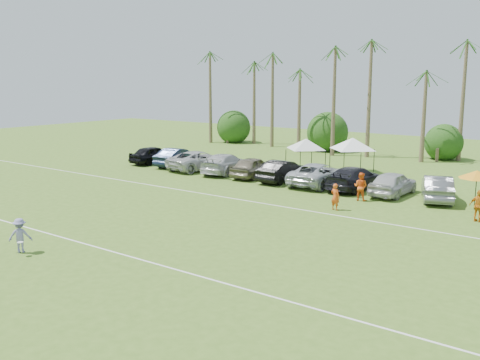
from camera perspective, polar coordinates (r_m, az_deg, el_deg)
The scene contains 30 objects.
ground at distance 25.66m, azimuth -19.92°, elevation -7.48°, with size 120.00×120.00×0.00m, color #46691F.
field_lines at distance 30.59m, azimuth -7.41°, elevation -3.99°, with size 80.00×12.10×0.01m.
palm_tree_0 at distance 66.65m, azimuth -3.46°, elevation 10.52°, with size 2.40×2.40×8.90m.
palm_tree_1 at distance 63.58m, azimuth 0.08°, elevation 11.31°, with size 2.40×2.40×9.90m.
palm_tree_2 at distance 60.77m, azimuth 3.97°, elevation 12.12°, with size 2.40×2.40×10.90m.
palm_tree_3 at distance 58.76m, azimuth 7.37°, elevation 12.94°, with size 2.40×2.40×11.90m.
palm_tree_4 at distance 56.88m, azimuth 10.89°, elevation 10.31°, with size 2.40×2.40×8.90m.
palm_tree_5 at distance 55.28m, azimuth 14.73°, elevation 11.05°, with size 2.40×2.40×9.90m.
palm_tree_6 at distance 53.94m, azimuth 18.81°, elevation 11.76°, with size 2.40×2.40×10.90m.
palm_tree_7 at distance 52.88m, azimuth 23.09°, elevation 12.44°, with size 2.40×2.40×11.90m.
bush_tree_0 at distance 65.84m, azimuth -0.82°, elevation 5.58°, with size 4.00×4.00×4.00m.
bush_tree_1 at distance 58.96m, azimuth 9.35°, elevation 4.83°, with size 4.00×4.00×4.00m.
bush_tree_2 at distance 54.63m, azimuth 20.66°, elevation 3.82°, with size 4.00×4.00×4.00m.
sideline_player_a at distance 32.40m, azimuth 10.12°, elevation -1.78°, with size 0.59×0.39×1.61m, color #DC5018.
sideline_player_b at distance 35.22m, azimuth 12.75°, elevation -0.69°, with size 0.89×0.69×1.83m, color orange.
sideline_player_c at distance 32.05m, azimuth 24.12°, elevation -2.55°, with size 1.04×0.43×1.78m, color orange.
canopy_tent_left at distance 46.15m, azimuth 7.07°, elevation 4.39°, with size 3.88×3.88×3.14m.
canopy_tent_right at distance 45.33m, azimuth 11.95°, elevation 4.42°, with size 4.21×4.21×3.41m.
market_umbrella at distance 34.75m, azimuth 23.96°, elevation 0.55°, with size 2.15×2.15×2.39m.
frisbee_player at distance 26.17m, azimuth -22.41°, elevation -5.49°, with size 1.19×1.14×1.59m.
parked_car_0 at distance 50.18m, azimuth -9.20°, elevation 2.69°, with size 1.93×4.81×1.64m, color black.
parked_car_1 at distance 48.26m, azimuth -6.74°, elevation 2.44°, with size 1.73×4.97×1.64m, color black.
parked_car_2 at distance 46.16m, azimuth -4.37°, elevation 2.10°, with size 2.72×5.89×1.64m, color #BBBBBB.
parked_car_3 at distance 44.35m, azimuth -1.56°, elevation 1.77°, with size 2.29×5.64×1.64m, color #BEBEBE.
parked_car_4 at distance 42.58m, azimuth 1.38°, elevation 1.40°, with size 1.93×4.81×1.64m, color #7A6F59.
parked_car_5 at distance 40.92m, azimuth 4.57°, elevation 0.98°, with size 1.73×4.97×1.64m, color black.
parked_car_6 at distance 39.77m, azimuth 8.31°, elevation 0.62°, with size 2.72×5.89×1.64m, color #ADB2B6.
parked_car_7 at distance 38.66m, azimuth 12.15°, elevation 0.20°, with size 2.29×5.64×1.64m, color black.
parked_car_8 at distance 37.38m, azimuth 16.00°, elevation -0.34°, with size 1.93×4.81×1.64m, color #BDBDBD.
parked_car_9 at distance 36.69m, azimuth 20.29°, elevation -0.80°, with size 1.73×4.97×1.64m, color slate.
Camera 1 is at (20.51, -13.33, 7.75)m, focal length 40.00 mm.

